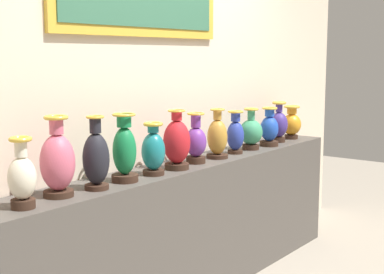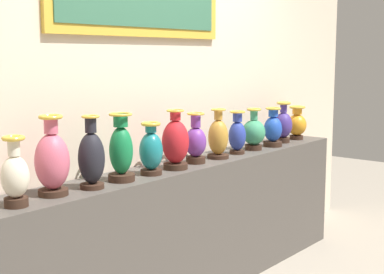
{
  "view_description": "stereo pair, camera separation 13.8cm",
  "coord_description": "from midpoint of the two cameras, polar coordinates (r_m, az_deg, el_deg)",
  "views": [
    {
      "loc": [
        -2.98,
        -2.27,
        1.63
      ],
      "look_at": [
        0.0,
        0.0,
        1.09
      ],
      "focal_mm": 52.82,
      "sensor_mm": 36.0,
      "label": 1
    },
    {
      "loc": [
        -2.89,
        -2.38,
        1.63
      ],
      "look_at": [
        0.0,
        0.0,
        1.09
      ],
      "focal_mm": 52.82,
      "sensor_mm": 36.0,
      "label": 2
    }
  ],
  "objects": [
    {
      "name": "vase_indigo",
      "position": [
        4.73,
        7.92,
        1.3
      ],
      "size": [
        0.15,
        0.15,
        0.34
      ],
      "color": "#382319",
      "rests_on": "display_shelf"
    },
    {
      "name": "vase_violet",
      "position": [
        3.77,
        -0.67,
        -0.5
      ],
      "size": [
        0.14,
        0.14,
        0.34
      ],
      "color": "#382319",
      "rests_on": "display_shelf"
    },
    {
      "name": "display_shelf",
      "position": [
        3.92,
        -1.02,
        -9.15
      ],
      "size": [
        3.25,
        0.38,
        0.91
      ],
      "primitive_type": "cube",
      "color": "#4C4742",
      "rests_on": "ground_plane"
    },
    {
      "name": "vase_amber",
      "position": [
        4.93,
        9.23,
        1.38
      ],
      "size": [
        0.17,
        0.17,
        0.29
      ],
      "color": "#382319",
      "rests_on": "display_shelf"
    },
    {
      "name": "vase_ochre",
      "position": [
        3.95,
        1.57,
        -0.06
      ],
      "size": [
        0.15,
        0.15,
        0.35
      ],
      "color": "#382319",
      "rests_on": "display_shelf"
    },
    {
      "name": "vase_crimson",
      "position": [
        3.57,
        -2.66,
        -0.61
      ],
      "size": [
        0.17,
        0.17,
        0.38
      ],
      "color": "#382319",
      "rests_on": "display_shelf"
    },
    {
      "name": "vase_teal",
      "position": [
        3.41,
        -5.09,
        -1.41
      ],
      "size": [
        0.14,
        0.14,
        0.32
      ],
      "color": "#382319",
      "rests_on": "display_shelf"
    },
    {
      "name": "vase_emerald",
      "position": [
        3.24,
        -8.05,
        -1.44
      ],
      "size": [
        0.15,
        0.15,
        0.39
      ],
      "color": "#382319",
      "rests_on": "display_shelf"
    },
    {
      "name": "vase_cobalt",
      "position": [
        4.14,
        3.45,
        0.26
      ],
      "size": [
        0.13,
        0.13,
        0.32
      ],
      "color": "#382319",
      "rests_on": "display_shelf"
    },
    {
      "name": "vase_ivory",
      "position": [
        2.79,
        -18.16,
        -3.9
      ],
      "size": [
        0.13,
        0.13,
        0.34
      ],
      "color": "#382319",
      "rests_on": "display_shelf"
    },
    {
      "name": "vase_sapphire",
      "position": [
        4.52,
        6.95,
        0.8
      ],
      "size": [
        0.15,
        0.15,
        0.31
      ],
      "color": "#382319",
      "rests_on": "display_shelf"
    },
    {
      "name": "back_wall",
      "position": [
        3.9,
        -4.05,
        7.78
      ],
      "size": [
        5.13,
        0.14,
        3.17
      ],
      "color": "beige",
      "rests_on": "ground_plane"
    },
    {
      "name": "vase_rose",
      "position": [
        2.96,
        -14.73,
        -2.46
      ],
      "size": [
        0.18,
        0.18,
        0.42
      ],
      "color": "#382319",
      "rests_on": "display_shelf"
    },
    {
      "name": "vase_jade",
      "position": [
        4.33,
        5.06,
        0.49
      ],
      "size": [
        0.18,
        0.18,
        0.32
      ],
      "color": "#382319",
      "rests_on": "display_shelf"
    },
    {
      "name": "vase_onyx",
      "position": [
        3.08,
        -10.94,
        -2.14
      ],
      "size": [
        0.14,
        0.14,
        0.4
      ],
      "color": "#382319",
      "rests_on": "display_shelf"
    }
  ]
}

